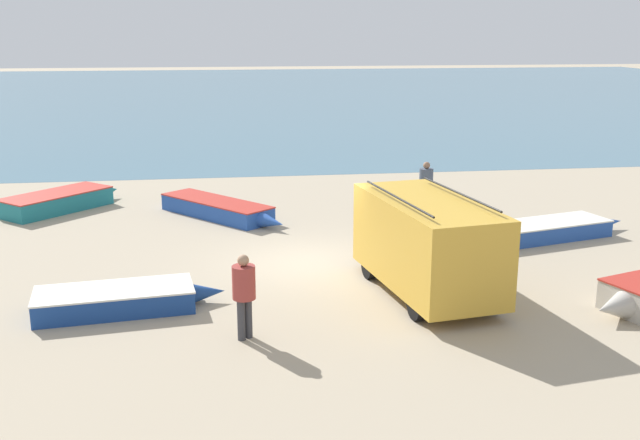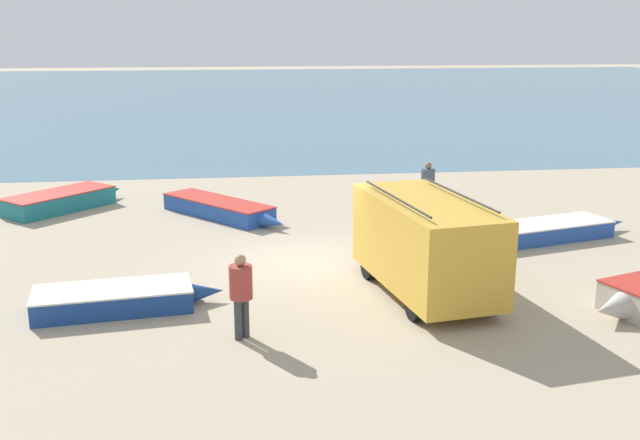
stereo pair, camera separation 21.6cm
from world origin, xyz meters
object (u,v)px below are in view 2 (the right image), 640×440
object	(u,v)px
fishing_rowboat_0	(543,231)
fishing_rowboat_3	(63,200)
parked_van	(425,243)
fishing_rowboat_2	(222,209)
fishing_rowboat_1	(119,299)
fisherman_1	(428,183)
fisherman_0	(241,289)

from	to	relation	value
fishing_rowboat_0	fishing_rowboat_3	size ratio (longest dim) A/B	1.38
parked_van	fishing_rowboat_2	bearing A→B (deg)	21.39
fishing_rowboat_0	fishing_rowboat_2	xyz separation A→B (m)	(-9.45, 3.86, 0.03)
parked_van	fishing_rowboat_1	bearing A→B (deg)	81.94
parked_van	fisherman_1	size ratio (longest dim) A/B	2.82
fisherman_0	fisherman_1	size ratio (longest dim) A/B	1.01
parked_van	fishing_rowboat_1	distance (m)	7.06
parked_van	fisherman_1	bearing A→B (deg)	-24.92
fisherman_1	fisherman_0	bearing A→B (deg)	10.83
fishing_rowboat_1	parked_van	bearing A→B (deg)	-6.33
parked_van	fisherman_1	world-z (taller)	parked_van
fishing_rowboat_0	fishing_rowboat_1	xyz separation A→B (m)	(-11.70, -4.27, 0.01)
fishing_rowboat_3	fisherman_1	distance (m)	12.50
fisherman_1	fishing_rowboat_1	bearing A→B (deg)	-5.22
parked_van	fishing_rowboat_0	distance (m)	6.33
fishing_rowboat_0	fishing_rowboat_1	distance (m)	12.46
fishing_rowboat_3	fishing_rowboat_2	bearing A→B (deg)	-65.24
fishing_rowboat_0	fisherman_0	world-z (taller)	fisherman_0
fishing_rowboat_3	fisherman_0	distance (m)	13.24
fishing_rowboat_0	fishing_rowboat_3	xyz separation A→B (m)	(-14.89, 5.65, 0.06)
fisherman_0	fishing_rowboat_1	bearing A→B (deg)	17.57
fisherman_0	parked_van	bearing A→B (deg)	-100.78
fishing_rowboat_0	fishing_rowboat_1	bearing A→B (deg)	-175.10
fishing_rowboat_1	fisherman_1	bearing A→B (deg)	32.72
parked_van	fishing_rowboat_1	size ratio (longest dim) A/B	1.17
parked_van	fisherman_0	distance (m)	4.79
fishing_rowboat_1	fishing_rowboat_3	size ratio (longest dim) A/B	1.07
fishing_rowboat_0	fisherman_0	bearing A→B (deg)	-160.65
fisherman_1	parked_van	bearing A→B (deg)	28.88
parked_van	fisherman_0	size ratio (longest dim) A/B	2.80
fishing_rowboat_2	fisherman_0	xyz separation A→B (m)	(0.43, -10.06, 0.78)
fishing_rowboat_2	fisherman_1	bearing A→B (deg)	45.99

